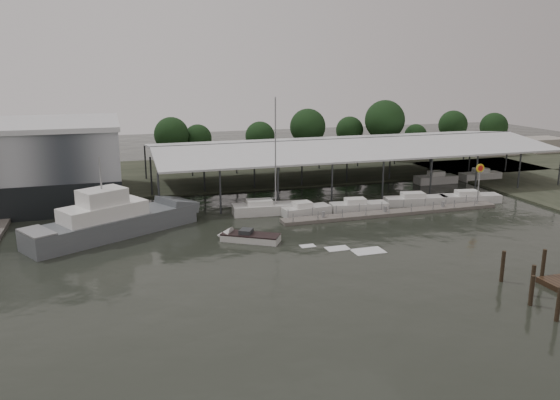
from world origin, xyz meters
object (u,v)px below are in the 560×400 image
object	(u,v)px
white_sailboat	(270,208)
grey_trawler	(115,221)
shell_fuel_sign	(479,177)
speedboat_underway	(245,237)

from	to	relation	value
white_sailboat	grey_trawler	bearing A→B (deg)	-164.48
shell_fuel_sign	grey_trawler	distance (m)	44.17
shell_fuel_sign	speedboat_underway	world-z (taller)	shell_fuel_sign
shell_fuel_sign	grey_trawler	world-z (taller)	grey_trawler
grey_trawler	white_sailboat	world-z (taller)	white_sailboat
white_sailboat	speedboat_underway	xyz separation A→B (m)	(-5.44, -9.44, -0.27)
shell_fuel_sign	grey_trawler	xyz separation A→B (m)	(-44.09, 1.40, -2.35)
white_sailboat	speedboat_underway	bearing A→B (deg)	-114.93
shell_fuel_sign	grey_trawler	size ratio (longest dim) A/B	0.30
grey_trawler	shell_fuel_sign	bearing A→B (deg)	-31.09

